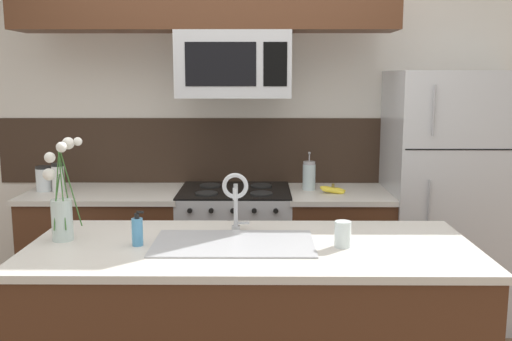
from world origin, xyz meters
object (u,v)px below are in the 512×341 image
refrigerator (451,197)px  french_press (309,176)px  stove_range (235,254)px  banana_bunch (333,190)px  flower_vase (62,207)px  storage_jar_medium (58,178)px  sink_faucet (235,194)px  drinking_glass (343,234)px  storage_jar_tall (44,179)px  dish_soap_bottle (137,231)px  microwave (234,65)px

refrigerator → french_press: size_ratio=6.48×
stove_range → banana_bunch: (0.67, -0.06, 0.47)m
banana_bunch → flower_vase: (-1.45, -1.13, 0.14)m
stove_range → french_press: french_press is taller
storage_jar_medium → french_press: 1.73m
banana_bunch → sink_faucet: bearing=-122.5°
french_press → flower_vase: bearing=-136.0°
banana_bunch → french_press: french_press is taller
drinking_glass → flower_vase: bearing=175.7°
stove_range → storage_jar_tall: storage_jar_tall is taller
french_press → drinking_glass: french_press is taller
banana_bunch → drinking_glass: bearing=-95.2°
drinking_glass → stove_range: bearing=113.3°
dish_soap_bottle → stove_range: bearing=72.6°
flower_vase → storage_jar_medium: bearing=110.2°
sink_faucet → dish_soap_bottle: bearing=-151.5°
storage_jar_tall → sink_faucet: 1.72m
microwave → storage_jar_medium: microwave is taller
storage_jar_tall → microwave: bearing=-1.2°
sink_faucet → flower_vase: (-0.83, -0.16, -0.04)m
refrigerator → stove_range: bearing=-179.2°
stove_range → refrigerator: refrigerator is taller
stove_range → storage_jar_medium: size_ratio=4.70×
storage_jar_medium → drinking_glass: bearing=-35.8°
microwave → drinking_glass: bearing=-66.3°
french_press → dish_soap_bottle: 1.62m
microwave → flower_vase: 1.57m
microwave → refrigerator: 1.75m
sink_faucet → drinking_glass: sink_faucet is taller
stove_range → sink_faucet: (0.05, -1.03, 0.65)m
storage_jar_tall → storage_jar_medium: storage_jar_medium is taller
stove_range → dish_soap_bottle: dish_soap_bottle is taller
stove_range → refrigerator: 1.55m
french_press → drinking_glass: (0.04, -1.35, -0.04)m
refrigerator → flower_vase: refrigerator is taller
storage_jar_tall → storage_jar_medium: size_ratio=0.88×
french_press → dish_soap_bottle: size_ratio=1.62×
storage_jar_tall → banana_bunch: size_ratio=0.91×
dish_soap_bottle → sink_faucet: bearing=28.5°
refrigerator → storage_jar_tall: (-2.82, -0.01, 0.13)m
stove_range → flower_vase: 1.55m
french_press → flower_vase: size_ratio=0.54×
refrigerator → sink_faucet: size_ratio=5.65×
microwave → storage_jar_tall: size_ratio=4.28×
refrigerator → dish_soap_bottle: size_ratio=10.48×
sink_faucet → french_press: bearing=66.9°
sink_faucet → dish_soap_bottle: sink_faucet is taller
banana_bunch → sink_faucet: sink_faucet is taller
refrigerator → french_press: (-0.99, 0.04, 0.14)m
storage_jar_medium → flower_vase: bearing=-69.8°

